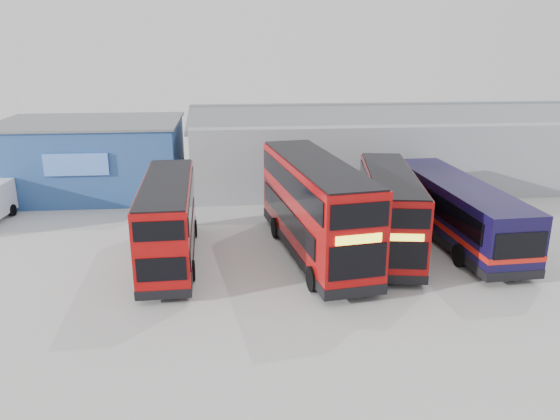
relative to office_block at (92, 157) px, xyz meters
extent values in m
plane|color=#A8A8A2|center=(14.00, -17.99, -2.58)|extent=(120.00, 120.00, 0.00)
cube|color=navy|center=(0.00, 0.01, -0.08)|extent=(12.00, 8.00, 5.00)
cube|color=slate|center=(0.00, 0.01, 2.47)|extent=(12.30, 8.30, 0.15)
cube|color=#5792F8|center=(0.00, -4.09, 0.42)|extent=(3.96, 0.15, 1.40)
cube|color=gray|center=(22.00, 2.01, -0.08)|extent=(30.00, 12.00, 5.00)
cube|color=slate|center=(22.00, -0.79, 2.67)|extent=(30.50, 6.33, 1.29)
cube|color=slate|center=(22.00, 4.80, 2.67)|extent=(30.50, 6.33, 1.29)
cube|color=#990809|center=(6.55, -12.97, -0.41)|extent=(2.66, 9.69, 3.71)
cube|color=black|center=(6.55, -12.97, -2.08)|extent=(2.70, 9.73, 0.41)
cube|color=black|center=(7.72, -13.29, -0.84)|extent=(0.37, 8.14, 0.87)
cube|color=black|center=(5.40, -13.38, -0.84)|extent=(0.37, 8.14, 0.87)
cube|color=black|center=(7.71, -12.93, 0.71)|extent=(0.40, 9.05, 0.87)
cube|color=black|center=(5.39, -13.02, 0.71)|extent=(0.40, 9.05, 0.87)
cube|color=black|center=(6.36, -8.15, -0.93)|extent=(2.06, 0.13, 1.24)
cube|color=black|center=(6.36, -8.15, 0.71)|extent=(2.06, 0.13, 0.87)
cube|color=yellow|center=(6.36, -8.14, -0.11)|extent=(1.65, 0.10, 0.32)
cube|color=black|center=(6.74, -17.79, -0.93)|extent=(2.01, 0.13, 1.01)
cube|color=black|center=(6.74, -17.79, 0.71)|extent=(2.01, 0.13, 0.82)
cube|color=black|center=(6.55, -12.97, 1.47)|extent=(2.52, 9.55, 0.09)
cylinder|color=black|center=(7.51, -9.59, -2.10)|extent=(0.33, 0.96, 0.95)
cylinder|color=black|center=(5.32, -9.68, -2.10)|extent=(0.33, 0.96, 0.95)
cylinder|color=black|center=(7.74, -15.35, -2.10)|extent=(0.33, 0.96, 0.95)
cylinder|color=black|center=(5.55, -15.44, -2.10)|extent=(0.33, 0.96, 0.95)
cube|color=#990809|center=(13.77, -12.80, 0.01)|extent=(4.44, 11.73, 4.42)
cube|color=black|center=(13.77, -12.80, -1.98)|extent=(4.49, 11.78, 0.49)
cube|color=black|center=(12.33, -12.57, -0.51)|extent=(1.53, 9.60, 1.04)
cube|color=black|center=(15.07, -12.15, -0.51)|extent=(1.53, 9.60, 1.04)
cube|color=black|center=(12.40, -13.01, 1.35)|extent=(1.70, 10.68, 1.04)
cube|color=black|center=(15.14, -12.58, 1.35)|extent=(1.70, 10.68, 1.04)
cube|color=black|center=(14.64, -18.48, -0.62)|extent=(2.43, 0.43, 1.47)
cube|color=black|center=(14.64, -18.48, 1.35)|extent=(2.43, 0.43, 1.04)
cube|color=yellow|center=(14.65, -18.49, 0.37)|extent=(1.95, 0.34, 0.38)
cube|color=black|center=(12.89, -7.11, -0.62)|extent=(2.38, 0.42, 1.20)
cube|color=black|center=(12.89, -7.11, 1.35)|extent=(2.38, 0.42, 0.98)
cube|color=black|center=(13.77, -12.80, 2.24)|extent=(4.25, 11.55, 0.11)
cylinder|color=black|center=(13.08, -16.93, -2.01)|extent=(0.52, 1.17, 1.13)
cylinder|color=black|center=(15.67, -16.53, -2.01)|extent=(0.52, 1.17, 1.13)
cylinder|color=black|center=(12.03, -10.14, -2.01)|extent=(0.52, 1.17, 1.13)
cylinder|color=black|center=(14.62, -9.74, -2.01)|extent=(0.52, 1.17, 1.13)
cube|color=#990809|center=(17.66, -12.46, -0.39)|extent=(3.77, 9.94, 3.74)
cube|color=black|center=(17.66, -12.46, -2.07)|extent=(3.82, 9.98, 0.42)
cube|color=black|center=(16.56, -11.91, -0.82)|extent=(1.31, 8.13, 0.88)
cube|color=black|center=(18.88, -12.27, -0.82)|extent=(1.31, 8.13, 0.88)
cube|color=black|center=(16.50, -12.27, 0.75)|extent=(1.45, 9.04, 0.88)
cube|color=black|center=(18.82, -12.64, 0.75)|extent=(1.45, 9.04, 0.88)
cube|color=black|center=(16.91, -17.27, -0.92)|extent=(2.06, 0.37, 1.25)
cube|color=black|center=(16.91, -17.27, 0.75)|extent=(2.06, 0.37, 0.88)
cube|color=yellow|center=(16.91, -17.27, -0.09)|extent=(1.65, 0.29, 0.32)
cube|color=black|center=(18.41, -7.65, -0.92)|extent=(2.02, 0.36, 1.02)
cube|color=black|center=(18.41, -7.65, 0.75)|extent=(2.02, 0.36, 0.83)
cube|color=black|center=(17.66, -12.46, 1.50)|extent=(3.62, 9.78, 0.09)
cylinder|color=black|center=(16.05, -15.62, -2.10)|extent=(0.44, 0.99, 0.96)
cylinder|color=black|center=(18.24, -15.96, -2.10)|extent=(0.44, 0.99, 0.96)
cylinder|color=black|center=(16.94, -9.87, -2.10)|extent=(0.44, 0.99, 0.96)
cylinder|color=black|center=(19.13, -10.21, -2.10)|extent=(0.44, 0.99, 0.96)
cube|color=black|center=(21.66, -11.47, -0.75)|extent=(3.42, 12.14, 2.89)
cube|color=black|center=(21.66, -11.47, -2.00)|extent=(3.47, 12.19, 0.44)
cube|color=red|center=(21.66, -11.47, -1.27)|extent=(3.45, 12.18, 0.27)
cube|color=black|center=(23.06, -11.72, -0.29)|extent=(0.64, 10.03, 1.04)
cube|color=black|center=(20.30, -11.88, -0.29)|extent=(0.64, 10.03, 1.04)
cube|color=black|center=(21.31, -5.46, -0.56)|extent=(2.45, 0.20, 1.42)
cube|color=black|center=(22.01, -17.48, -0.56)|extent=(2.40, 0.19, 1.20)
cylinder|color=black|center=(22.72, -7.15, -2.01)|extent=(0.41, 1.15, 1.13)
cylinder|color=black|center=(20.11, -7.30, -2.01)|extent=(0.41, 1.15, 1.13)
cylinder|color=black|center=(23.17, -14.77, -2.01)|extent=(0.41, 1.15, 1.13)
cylinder|color=black|center=(20.55, -14.92, -2.01)|extent=(0.41, 1.15, 1.13)
cylinder|color=black|center=(-3.96, -4.86, -2.21)|extent=(0.30, 0.75, 0.73)
camera|label=1|loc=(9.69, -38.39, 8.06)|focal=35.00mm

